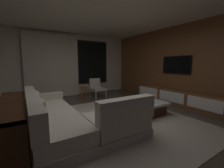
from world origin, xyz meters
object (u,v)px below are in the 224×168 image
coffee_table (140,107)px  accent_chair_near_window (97,87)px  media_console (176,97)px  sectional_couch (69,120)px  side_stool (83,89)px  console_table_behind_couch (12,121)px  mounted_tv (176,65)px  book_stack_on_coffee_table (145,100)px

coffee_table → accent_chair_near_window: bearing=93.3°
accent_chair_near_window → media_console: accent_chair_near_window is taller
sectional_couch → side_stool: bearing=63.4°
sectional_couch → console_table_behind_couch: size_ratio=1.19×
sectional_couch → mounted_tv: bearing=5.2°
book_stack_on_coffee_table → console_table_behind_couch: console_table_behind_couch is taller
accent_chair_near_window → media_console: size_ratio=0.25×
sectional_couch → media_console: size_ratio=0.81×
sectional_couch → mounted_tv: 4.05m
coffee_table → mounted_tv: 2.20m
media_console → mounted_tv: (0.18, 0.20, 1.10)m
coffee_table → book_stack_on_coffee_table: size_ratio=4.18×
book_stack_on_coffee_table → media_console: 1.65m
media_console → coffee_table: bearing=-179.1°
sectional_couch → console_table_behind_couch: (-0.91, 0.13, 0.13)m
side_stool → media_console: 3.45m
side_stool → mounted_tv: (2.55, -2.31, 0.98)m
side_stool → mounted_tv: bearing=-42.2°
sectional_couch → side_stool: (1.34, 2.67, 0.08)m
book_stack_on_coffee_table → accent_chair_near_window: accent_chair_near_window is taller
coffee_table → accent_chair_near_window: size_ratio=1.49×
coffee_table → book_stack_on_coffee_table: book_stack_on_coffee_table is taller
console_table_behind_couch → side_stool: bearing=48.5°
accent_chair_near_window → sectional_couch: bearing=-126.1°
coffee_table → media_console: bearing=0.9°
coffee_table → mounted_tv: mounted_tv is taller
book_stack_on_coffee_table → console_table_behind_couch: size_ratio=0.13×
accent_chair_near_window → side_stool: (-0.55, 0.07, -0.06)m
book_stack_on_coffee_table → media_console: size_ratio=0.09×
mounted_tv → console_table_behind_couch: 4.90m
media_console → console_table_behind_couch: (-4.62, -0.03, 0.17)m
coffee_table → mounted_tv: size_ratio=1.09×
sectional_couch → coffee_table: size_ratio=2.16×
book_stack_on_coffee_table → console_table_behind_couch: 2.99m
book_stack_on_coffee_table → mounted_tv: (1.82, 0.37, 0.95)m
accent_chair_near_window → media_console: 3.04m
coffee_table → console_table_behind_couch: 2.95m
accent_chair_near_window → mounted_tv: bearing=-48.2°
sectional_couch → console_table_behind_couch: bearing=171.9°
accent_chair_near_window → console_table_behind_couch: size_ratio=0.37×
sectional_couch → coffee_table: bearing=3.7°
media_console → mounted_tv: mounted_tv is taller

